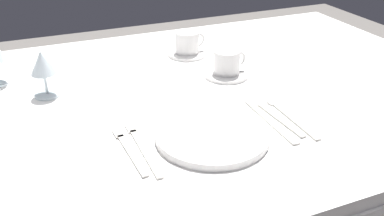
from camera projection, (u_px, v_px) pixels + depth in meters
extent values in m
cube|color=white|center=(175.00, 100.00, 1.19)|extent=(1.80, 1.10, 0.04)
cube|color=white|center=(127.00, 66.00, 1.68)|extent=(1.80, 0.01, 0.18)
cylinder|color=brown|center=(301.00, 100.00, 2.00)|extent=(0.07, 0.07, 0.70)
cylinder|color=white|center=(212.00, 135.00, 0.97)|extent=(0.26, 0.26, 0.02)
cube|color=beige|center=(145.00, 153.00, 0.92)|extent=(0.02, 0.20, 0.00)
cube|color=beige|center=(131.00, 128.00, 1.01)|extent=(0.02, 0.04, 0.00)
cube|color=beige|center=(132.00, 155.00, 0.91)|extent=(0.02, 0.17, 0.00)
cube|color=beige|center=(119.00, 133.00, 0.99)|extent=(0.02, 0.04, 0.00)
cube|color=beige|center=(274.00, 125.00, 1.02)|extent=(0.02, 0.19, 0.00)
cube|color=beige|center=(252.00, 106.00, 1.11)|extent=(0.02, 0.06, 0.00)
cube|color=beige|center=(281.00, 120.00, 1.04)|extent=(0.02, 0.18, 0.00)
ellipsoid|color=beige|center=(258.00, 103.00, 1.12)|extent=(0.03, 0.04, 0.01)
cube|color=beige|center=(295.00, 121.00, 1.04)|extent=(0.02, 0.19, 0.00)
ellipsoid|color=beige|center=(272.00, 102.00, 1.13)|extent=(0.03, 0.04, 0.01)
cylinder|color=white|center=(226.00, 74.00, 1.29)|extent=(0.14, 0.14, 0.01)
cylinder|color=white|center=(227.00, 62.00, 1.27)|extent=(0.08, 0.08, 0.07)
torus|color=white|center=(239.00, 59.00, 1.28)|extent=(0.05, 0.01, 0.05)
cylinder|color=white|center=(187.00, 54.00, 1.44)|extent=(0.13, 0.13, 0.01)
cylinder|color=white|center=(187.00, 42.00, 1.42)|extent=(0.08, 0.08, 0.07)
torus|color=white|center=(198.00, 40.00, 1.43)|extent=(0.05, 0.01, 0.05)
cylinder|color=silver|center=(48.00, 95.00, 1.17)|extent=(0.07, 0.07, 0.01)
cylinder|color=silver|center=(46.00, 84.00, 1.15)|extent=(0.01, 0.01, 0.06)
cone|color=silver|center=(42.00, 63.00, 1.12)|extent=(0.07, 0.07, 0.06)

